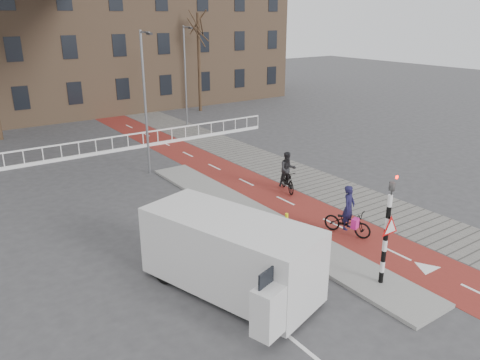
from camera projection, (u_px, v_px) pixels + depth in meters
ground at (345, 254)px, 16.29m from camera, size 120.00×120.00×0.00m
bike_lane at (224, 172)px, 24.82m from camera, size 2.50×60.00×0.01m
sidewalk at (266, 163)px, 26.34m from camera, size 3.00×60.00×0.01m
curb_island at (260, 219)px, 18.98m from camera, size 1.80×16.00×0.12m
traffic_signal at (387, 227)px, 13.74m from camera, size 0.80×0.80×3.68m
bollard at (286, 224)px, 17.36m from camera, size 0.12×0.12×0.85m
cyclist_near at (348, 218)px, 17.56m from camera, size 1.23×1.98×1.95m
cyclist_far at (287, 175)px, 21.85m from camera, size 1.12×1.83×1.91m
van at (230, 253)px, 13.81m from camera, size 3.67×5.82×2.33m
railing at (62, 156)px, 26.62m from camera, size 28.00×0.10×0.99m
townhouse_row at (23, 16)px, 36.77m from camera, size 46.00×10.00×15.90m
tree_right at (199, 63)px, 39.23m from camera, size 0.27×0.27×8.04m
streetlight_near at (145, 105)px, 23.46m from camera, size 0.12×0.12×7.21m
streetlight_right at (185, 77)px, 34.29m from camera, size 0.12×0.12×7.16m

